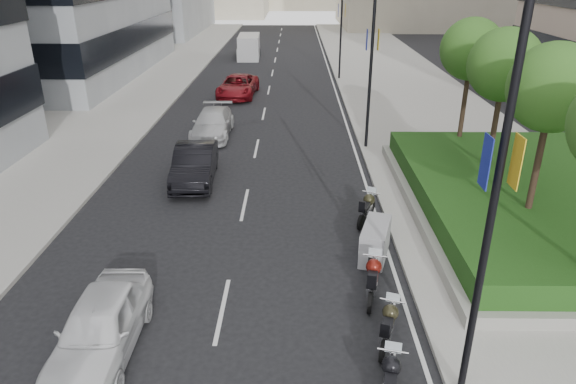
{
  "coord_description": "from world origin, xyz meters",
  "views": [
    {
      "loc": [
        0.51,
        -7.86,
        8.89
      ],
      "look_at": [
        0.31,
        7.73,
        2.0
      ],
      "focal_mm": 32.0,
      "sensor_mm": 36.0,
      "label": 1
    }
  ],
  "objects_px": {
    "lamp_post_0": "(488,189)",
    "motorcycle_4": "(373,279)",
    "car_a": "(101,326)",
    "delivery_van": "(249,48)",
    "motorcycle_2": "(390,382)",
    "motorcycle_3": "(388,325)",
    "lamp_post_1": "(369,51)",
    "car_b": "(195,164)",
    "lamp_post_2": "(340,17)",
    "motorcycle_6": "(367,208)",
    "car_c": "(213,123)",
    "motorcycle_5": "(375,241)",
    "car_d": "(238,86)"
  },
  "relations": [
    {
      "from": "lamp_post_0",
      "to": "motorcycle_4",
      "type": "distance_m",
      "value": 6.01
    },
    {
      "from": "car_a",
      "to": "delivery_van",
      "type": "height_order",
      "value": "delivery_van"
    },
    {
      "from": "motorcycle_2",
      "to": "motorcycle_3",
      "type": "xyz_separation_m",
      "value": [
        0.3,
        1.98,
        -0.03
      ]
    },
    {
      "from": "car_a",
      "to": "delivery_van",
      "type": "bearing_deg",
      "value": 89.49
    },
    {
      "from": "lamp_post_1",
      "to": "motorcycle_3",
      "type": "height_order",
      "value": "lamp_post_1"
    },
    {
      "from": "lamp_post_0",
      "to": "car_b",
      "type": "bearing_deg",
      "value": 122.86
    },
    {
      "from": "motorcycle_2",
      "to": "car_a",
      "type": "relative_size",
      "value": 0.46
    },
    {
      "from": "motorcycle_3",
      "to": "lamp_post_1",
      "type": "bearing_deg",
      "value": 14.23
    },
    {
      "from": "motorcycle_2",
      "to": "lamp_post_0",
      "type": "bearing_deg",
      "value": -67.66
    },
    {
      "from": "lamp_post_2",
      "to": "delivery_van",
      "type": "distance_m",
      "value": 14.37
    },
    {
      "from": "motorcycle_3",
      "to": "delivery_van",
      "type": "height_order",
      "value": "delivery_van"
    },
    {
      "from": "lamp_post_1",
      "to": "motorcycle_3",
      "type": "xyz_separation_m",
      "value": [
        -1.21,
        -15.27,
        -4.54
      ]
    },
    {
      "from": "motorcycle_6",
      "to": "car_b",
      "type": "relative_size",
      "value": 0.39
    },
    {
      "from": "motorcycle_6",
      "to": "car_a",
      "type": "height_order",
      "value": "car_a"
    },
    {
      "from": "lamp_post_1",
      "to": "motorcycle_4",
      "type": "xyz_separation_m",
      "value": [
        -1.34,
        -13.23,
        -4.49
      ]
    },
    {
      "from": "motorcycle_2",
      "to": "car_c",
      "type": "xyz_separation_m",
      "value": [
        -6.74,
        19.4,
        0.19
      ]
    },
    {
      "from": "delivery_van",
      "to": "motorcycle_6",
      "type": "bearing_deg",
      "value": -80.68
    },
    {
      "from": "motorcycle_5",
      "to": "car_d",
      "type": "xyz_separation_m",
      "value": [
        -6.87,
        22.87,
        0.18
      ]
    },
    {
      "from": "motorcycle_3",
      "to": "car_b",
      "type": "distance_m",
      "value": 12.75
    },
    {
      "from": "delivery_van",
      "to": "motorcycle_2",
      "type": "bearing_deg",
      "value": -83.58
    },
    {
      "from": "car_d",
      "to": "delivery_van",
      "type": "relative_size",
      "value": 0.99
    },
    {
      "from": "motorcycle_3",
      "to": "motorcycle_6",
      "type": "xyz_separation_m",
      "value": [
        0.33,
        6.86,
        0.02
      ]
    },
    {
      "from": "motorcycle_2",
      "to": "motorcycle_5",
      "type": "distance_m",
      "value": 6.24
    },
    {
      "from": "motorcycle_3",
      "to": "car_d",
      "type": "relative_size",
      "value": 0.34
    },
    {
      "from": "car_c",
      "to": "motorcycle_2",
      "type": "bearing_deg",
      "value": -70.9
    },
    {
      "from": "motorcycle_4",
      "to": "car_b",
      "type": "distance_m",
      "value": 11.01
    },
    {
      "from": "motorcycle_6",
      "to": "delivery_van",
      "type": "bearing_deg",
      "value": 35.18
    },
    {
      "from": "car_d",
      "to": "lamp_post_1",
      "type": "bearing_deg",
      "value": -52.52
    },
    {
      "from": "motorcycle_4",
      "to": "car_b",
      "type": "height_order",
      "value": "car_b"
    },
    {
      "from": "car_d",
      "to": "delivery_van",
      "type": "xyz_separation_m",
      "value": [
        -0.58,
        17.14,
        0.32
      ]
    },
    {
      "from": "motorcycle_6",
      "to": "motorcycle_3",
      "type": "bearing_deg",
      "value": -158.99
    },
    {
      "from": "motorcycle_2",
      "to": "delivery_van",
      "type": "relative_size",
      "value": 0.36
    },
    {
      "from": "motorcycle_2",
      "to": "car_a",
      "type": "xyz_separation_m",
      "value": [
        -6.88,
        1.55,
        0.2
      ]
    },
    {
      "from": "motorcycle_3",
      "to": "motorcycle_6",
      "type": "bearing_deg",
      "value": 15.99
    },
    {
      "from": "motorcycle_6",
      "to": "lamp_post_0",
      "type": "bearing_deg",
      "value": -150.36
    },
    {
      "from": "motorcycle_5",
      "to": "car_d",
      "type": "height_order",
      "value": "car_d"
    },
    {
      "from": "lamp_post_0",
      "to": "lamp_post_2",
      "type": "height_order",
      "value": "same"
    },
    {
      "from": "car_c",
      "to": "motorcycle_5",
      "type": "bearing_deg",
      "value": -61.09
    },
    {
      "from": "lamp_post_0",
      "to": "car_c",
      "type": "distance_m",
      "value": 21.3
    },
    {
      "from": "motorcycle_2",
      "to": "motorcycle_3",
      "type": "height_order",
      "value": "motorcycle_2"
    },
    {
      "from": "motorcycle_6",
      "to": "lamp_post_2",
      "type": "bearing_deg",
      "value": 21.89
    },
    {
      "from": "car_a",
      "to": "car_c",
      "type": "relative_size",
      "value": 0.87
    },
    {
      "from": "lamp_post_2",
      "to": "motorcycle_6",
      "type": "xyz_separation_m",
      "value": [
        -0.88,
        -26.4,
        -4.52
      ]
    },
    {
      "from": "lamp_post_0",
      "to": "car_b",
      "type": "relative_size",
      "value": 1.84
    },
    {
      "from": "motorcycle_4",
      "to": "car_d",
      "type": "bearing_deg",
      "value": 26.52
    },
    {
      "from": "lamp_post_1",
      "to": "motorcycle_4",
      "type": "height_order",
      "value": "lamp_post_1"
    },
    {
      "from": "car_c",
      "to": "car_d",
      "type": "relative_size",
      "value": 0.92
    },
    {
      "from": "motorcycle_4",
      "to": "car_c",
      "type": "height_order",
      "value": "car_c"
    },
    {
      "from": "car_b",
      "to": "car_d",
      "type": "bearing_deg",
      "value": 85.68
    },
    {
      "from": "lamp_post_2",
      "to": "car_d",
      "type": "xyz_separation_m",
      "value": [
        -7.82,
        -6.17,
        -4.3
      ]
    }
  ]
}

